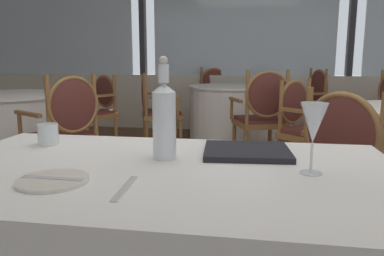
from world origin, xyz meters
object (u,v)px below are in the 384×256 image
object	(u,v)px
wine_glass	(313,124)
water_tumbler	(48,134)
dining_chair_3_1	(216,95)
dining_chair_3_3	(263,111)
side_plate	(53,180)
dining_chair_3_0	(309,100)
dining_chair_2_0	(305,123)
dining_chair_0_0	(96,106)
menu_book	(247,151)
dining_chair_0_3	(66,126)
dining_chair_2_1	(351,162)
water_bottle	(164,118)
dining_chair_3_2	(155,106)

from	to	relation	value
wine_glass	water_tumbler	world-z (taller)	wine_glass
dining_chair_3_1	dining_chair_3_3	size ratio (longest dim) A/B	0.98
side_plate	dining_chair_3_0	size ratio (longest dim) A/B	0.20
dining_chair_2_0	dining_chair_0_0	bearing A→B (deg)	-156.03
side_plate	water_tumbler	xyz separation A→B (m)	(-0.25, 0.42, 0.04)
water_tumbler	menu_book	bearing A→B (deg)	-1.61
water_tumbler	dining_chair_2_0	distance (m)	2.43
water_tumbler	menu_book	size ratio (longest dim) A/B	0.28
dining_chair_0_0	dining_chair_0_3	bearing A→B (deg)	45.30
side_plate	menu_book	distance (m)	0.65
side_plate	dining_chair_2_1	bearing A→B (deg)	47.40
water_bottle	dining_chair_3_3	world-z (taller)	water_bottle
side_plate	menu_book	size ratio (longest dim) A/B	0.65
dining_chair_0_3	dining_chair_0_0	bearing A→B (deg)	-44.70
wine_glass	dining_chair_3_3	xyz separation A→B (m)	(-0.08, 2.68, -0.33)
menu_book	dining_chair_3_3	bearing A→B (deg)	82.83
dining_chair_0_3	dining_chair_2_0	xyz separation A→B (m)	(1.92, 0.66, -0.03)
dining_chair_2_1	dining_chair_3_1	bearing A→B (deg)	58.83
water_tumbler	dining_chair_0_3	world-z (taller)	dining_chair_0_3
wine_glass	dining_chair_3_2	world-z (taller)	wine_glass
water_bottle	dining_chair_3_0	bearing A→B (deg)	75.49
dining_chair_0_3	side_plate	bearing A→B (deg)	147.84
wine_glass	water_tumbler	size ratio (longest dim) A/B	2.52
dining_chair_3_1	dining_chair_3_3	bearing A→B (deg)	0.00
dining_chair_3_2	dining_chair_3_3	size ratio (longest dim) A/B	0.93
side_plate	dining_chair_3_1	xyz separation A→B (m)	(-0.04, 4.77, -0.21)
dining_chair_0_3	dining_chair_3_2	world-z (taller)	dining_chair_0_3
dining_chair_2_0	dining_chair_3_0	size ratio (longest dim) A/B	0.94
dining_chair_0_0	dining_chair_3_2	xyz separation A→B (m)	(0.64, 0.25, -0.01)
water_tumbler	dining_chair_2_0	xyz separation A→B (m)	(1.24, 2.07, -0.27)
wine_glass	dining_chair_0_0	size ratio (longest dim) A/B	0.23
water_bottle	menu_book	distance (m)	0.32
side_plate	dining_chair_3_2	world-z (taller)	dining_chair_3_2
water_bottle	dining_chair_3_1	world-z (taller)	water_bottle
dining_chair_3_0	dining_chair_3_1	bearing A→B (deg)	-45.00
water_tumbler	dining_chair_3_1	bearing A→B (deg)	87.23
water_tumbler	dining_chair_3_0	world-z (taller)	dining_chair_3_0
water_tumbler	dining_chair_0_0	xyz separation A→B (m)	(-1.04, 2.82, -0.26)
dining_chair_0_0	dining_chair_3_0	world-z (taller)	dining_chair_3_0
water_tumbler	dining_chair_3_1	size ratio (longest dim) A/B	0.08
menu_book	dining_chair_3_3	size ratio (longest dim) A/B	0.30
dining_chair_0_0	dining_chair_3_0	bearing A→B (deg)	140.73
dining_chair_3_0	water_bottle	bearing A→B (deg)	56.18
water_tumbler	dining_chair_2_1	distance (m)	1.51
dining_chair_0_3	dining_chair_2_1	world-z (taller)	dining_chair_0_3
dining_chair_2_1	dining_chair_3_1	size ratio (longest dim) A/B	0.97
side_plate	dining_chair_3_2	size ratio (longest dim) A/B	0.21
dining_chair_3_0	dining_chair_0_3	bearing A→B (deg)	27.65
water_bottle	water_tumbler	size ratio (longest dim) A/B	4.12
dining_chair_3_2	dining_chair_3_0	bearing A→B (deg)	0.00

